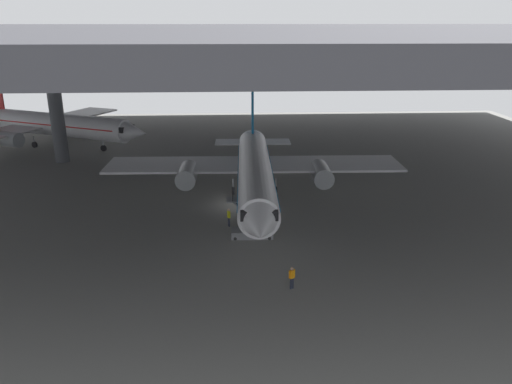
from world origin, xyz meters
TOP-DOWN VIEW (x-y plane):
  - ground_plane at (0.00, 0.00)m, footprint 110.00×110.00m
  - hangar_structure at (-0.09, 13.74)m, footprint 121.00×99.00m
  - airplane_main at (1.47, 1.10)m, footprint 32.89×34.17m
  - boarding_stairs at (0.69, -8.40)m, footprint 4.10×1.61m
  - crew_worker_near_nose at (3.15, -17.62)m, footprint 0.48×0.37m
  - crew_worker_by_stairs at (-1.32, -5.89)m, footprint 0.32×0.53m
  - airplane_distant at (-28.02, 27.61)m, footprint 31.45×31.59m

SIDE VIEW (x-z plane):
  - ground_plane at x=0.00m, z-range 0.00..0.00m
  - boarding_stairs at x=0.69m, z-range -1.54..2.98m
  - crew_worker_near_nose at x=3.15m, z-range 0.13..1.85m
  - crew_worker_by_stairs at x=-1.32m, z-range 0.13..1.90m
  - airplane_distant at x=-28.02m, z-range -2.02..8.61m
  - airplane_main at x=1.47m, z-range -2.08..8.74m
  - hangar_structure at x=-0.09m, z-range 8.17..25.78m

